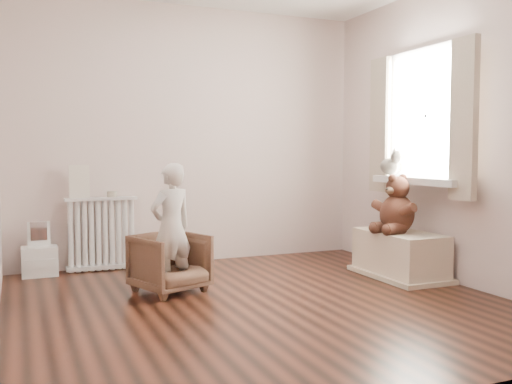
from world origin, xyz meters
name	(u,v)px	position (x,y,z in m)	size (l,w,h in m)	color
floor	(261,303)	(0.00, 0.00, 0.00)	(3.60, 3.60, 0.01)	black
back_wall	(191,135)	(0.00, 1.80, 1.30)	(3.60, 0.02, 2.60)	beige
front_wall	(422,113)	(0.00, -1.80, 1.30)	(3.60, 0.02, 2.60)	beige
right_wall	(455,132)	(1.80, 0.00, 1.30)	(0.02, 3.60, 2.60)	beige
window	(428,116)	(1.76, 0.30, 1.45)	(0.03, 0.90, 1.10)	white
window_sill	(418,181)	(1.67, 0.30, 0.87)	(0.22, 1.10, 0.06)	silver
curtain_left	(464,119)	(1.65, -0.27, 1.39)	(0.06, 0.26, 1.30)	beige
curtain_right	(380,125)	(1.65, 0.87, 1.39)	(0.06, 0.26, 1.30)	beige
radiator	(102,230)	(-0.93, 1.68, 0.39)	(0.66, 0.13, 0.70)	silver
paper_doll	(79,182)	(-1.12, 1.68, 0.85)	(0.18, 0.02, 0.31)	beige
tin_a	(112,194)	(-0.82, 1.68, 0.73)	(0.09, 0.09, 0.06)	#A59E8C
toy_vanity	(39,246)	(-1.49, 1.65, 0.28)	(0.31, 0.22, 0.49)	silver
armchair	(170,263)	(-0.54, 0.60, 0.24)	(0.51, 0.52, 0.47)	brown
child	(171,227)	(-0.54, 0.55, 0.53)	(0.37, 0.24, 1.02)	beige
toy_bench	(400,255)	(1.52, 0.35, 0.20)	(0.46, 0.87, 0.41)	beige
teddy_bear	(397,203)	(1.48, 0.35, 0.67)	(0.42, 0.32, 0.52)	#321810
plush_cat	(391,165)	(1.66, 0.70, 1.00)	(0.18, 0.29, 0.25)	gray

